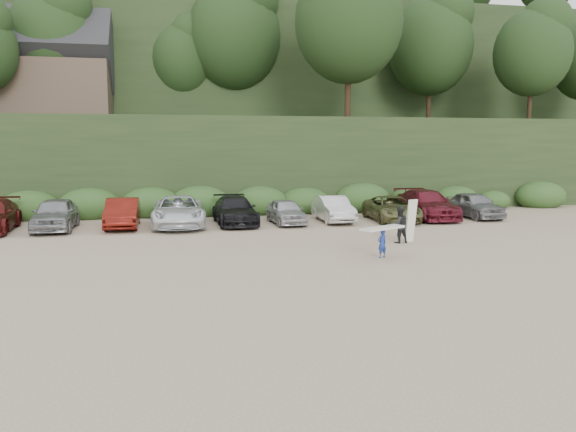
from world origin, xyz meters
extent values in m
plane|color=tan|center=(0.00, 0.00, 0.00)|extent=(120.00, 120.00, 0.00)
cube|color=black|center=(0.00, 22.00, 3.00)|extent=(80.00, 14.00, 6.00)
cube|color=black|center=(0.00, 40.00, 8.00)|extent=(90.00, 30.00, 16.00)
ellipsoid|color=black|center=(0.00, 22.00, 11.00)|extent=(66.00, 12.00, 10.00)
cube|color=#2B491E|center=(-0.55, 14.50, 0.60)|extent=(46.20, 2.00, 1.20)
cube|color=brown|center=(-12.00, 24.00, 8.00)|extent=(8.00, 6.00, 4.00)
imported|color=gray|center=(-9.62, 9.99, 0.80)|extent=(1.99, 4.75, 1.61)
imported|color=#63160E|center=(-6.42, 10.16, 0.75)|extent=(1.63, 4.56, 1.50)
imported|color=silver|center=(-3.61, 9.95, 0.80)|extent=(2.71, 5.77, 1.59)
imported|color=black|center=(-0.65, 10.23, 0.74)|extent=(2.21, 5.14, 1.48)
imported|color=#A6A7AB|center=(2.06, 9.82, 0.68)|extent=(1.80, 4.04, 1.35)
imported|color=silver|center=(4.79, 10.14, 0.71)|extent=(1.53, 4.31, 1.42)
imported|color=brown|center=(8.06, 9.70, 0.69)|extent=(2.60, 5.09, 1.38)
imported|color=maroon|center=(10.44, 10.34, 0.81)|extent=(2.44, 5.67, 1.63)
imported|color=gray|center=(13.31, 10.08, 0.75)|extent=(1.93, 4.47, 1.50)
imported|color=navy|center=(3.74, 0.10, 0.53)|extent=(0.45, 0.37, 1.07)
cube|color=silver|center=(3.74, 0.10, 1.13)|extent=(1.98, 1.38, 0.08)
imported|color=black|center=(5.65, 2.98, 0.80)|extent=(0.84, 0.69, 1.59)
cube|color=silver|center=(6.21, 3.04, 0.94)|extent=(0.59, 0.48, 1.88)
camera|label=1|loc=(-3.96, -19.46, 4.20)|focal=35.00mm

